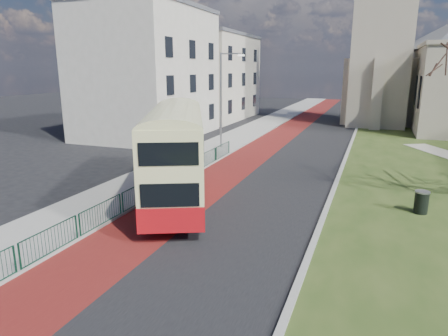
% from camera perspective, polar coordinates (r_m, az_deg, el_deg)
% --- Properties ---
extents(ground, '(160.00, 160.00, 0.00)m').
position_cam_1_polar(ground, '(17.62, -8.03, -8.92)').
color(ground, black).
rests_on(ground, ground).
extents(road_carriageway, '(9.00, 120.00, 0.01)m').
position_cam_1_polar(road_carriageway, '(35.43, 9.84, 2.72)').
color(road_carriageway, black).
rests_on(road_carriageway, ground).
extents(bus_lane, '(3.40, 120.00, 0.01)m').
position_cam_1_polar(bus_lane, '(36.02, 5.62, 3.05)').
color(bus_lane, '#591414').
rests_on(bus_lane, ground).
extents(pavement_west, '(4.00, 120.00, 0.12)m').
position_cam_1_polar(pavement_west, '(37.16, -0.05, 3.54)').
color(pavement_west, gray).
rests_on(pavement_west, ground).
extents(kerb_west, '(0.25, 120.00, 0.13)m').
position_cam_1_polar(kerb_west, '(36.51, 2.90, 3.34)').
color(kerb_west, '#999993').
rests_on(kerb_west, ground).
extents(kerb_east, '(0.25, 80.00, 0.13)m').
position_cam_1_polar(kerb_east, '(36.83, 17.49, 2.80)').
color(kerb_east, '#999993').
rests_on(kerb_east, ground).
extents(pedestrian_railing, '(0.07, 24.00, 1.12)m').
position_cam_1_polar(pedestrian_railing, '(22.10, -9.85, -2.68)').
color(pedestrian_railing, '#0D3C28').
rests_on(pedestrian_railing, ground).
extents(gothic_church, '(16.38, 18.00, 40.00)m').
position_cam_1_polar(gothic_church, '(52.74, 27.24, 19.44)').
color(gothic_church, gray).
rests_on(gothic_church, ground).
extents(street_block_near, '(10.30, 14.30, 13.00)m').
position_cam_1_polar(street_block_near, '(42.31, -10.84, 13.37)').
color(street_block_near, beige).
rests_on(street_block_near, ground).
extents(street_block_far, '(10.30, 16.30, 11.50)m').
position_cam_1_polar(street_block_far, '(56.60, -2.15, 12.95)').
color(street_block_far, beige).
rests_on(street_block_far, ground).
extents(streetlamp, '(2.13, 0.18, 8.00)m').
position_cam_1_polar(streetlamp, '(34.51, -0.21, 10.32)').
color(streetlamp, gray).
rests_on(streetlamp, pavement_west).
extents(bus, '(7.25, 11.52, 4.80)m').
position_cam_1_polar(bus, '(20.87, -6.88, 2.62)').
color(bus, '#A20E14').
rests_on(bus, ground).
extents(litter_bin, '(0.86, 0.86, 1.10)m').
position_cam_1_polar(litter_bin, '(21.44, 26.36, -4.38)').
color(litter_bin, black).
rests_on(litter_bin, grass_green).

